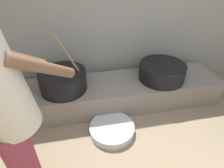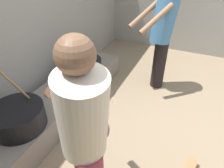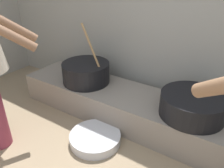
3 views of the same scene
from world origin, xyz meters
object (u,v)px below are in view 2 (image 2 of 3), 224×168
(cooking_pot_secondary, at_px, (82,66))
(cook_in_blue_shirt, at_px, (162,32))
(cooking_pot_main, at_px, (18,117))
(metal_mixing_bowl, at_px, (86,127))
(cook_in_cream_shirt, at_px, (85,136))

(cooking_pot_secondary, relative_size, cook_in_blue_shirt, 0.36)
(cooking_pot_main, bearing_deg, metal_mixing_bowl, -45.25)
(cook_in_cream_shirt, relative_size, cook_in_blue_shirt, 0.96)
(cooking_pot_main, relative_size, metal_mixing_bowl, 1.38)
(cooking_pot_main, relative_size, cook_in_blue_shirt, 0.43)
(cooking_pot_secondary, bearing_deg, cooking_pot_main, 179.70)
(cooking_pot_main, height_order, cook_in_cream_shirt, cook_in_cream_shirt)
(metal_mixing_bowl, bearing_deg, cooking_pot_secondary, 33.02)
(cooking_pot_secondary, bearing_deg, metal_mixing_bowl, -146.98)
(cook_in_cream_shirt, bearing_deg, cook_in_blue_shirt, -0.73)
(cooking_pot_secondary, height_order, cook_in_blue_shirt, cook_in_blue_shirt)
(cook_in_blue_shirt, height_order, metal_mixing_bowl, cook_in_blue_shirt)
(cooking_pot_secondary, relative_size, metal_mixing_bowl, 1.16)
(cooking_pot_secondary, xyz_separation_m, metal_mixing_bowl, (-0.74, -0.48, -0.38))
(metal_mixing_bowl, bearing_deg, cook_in_cream_shirt, -145.98)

